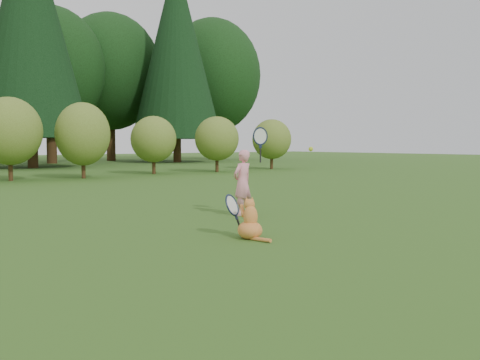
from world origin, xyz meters
TOP-DOWN VIEW (x-y plane):
  - ground at (0.00, 0.00)m, footprint 100.00×100.00m
  - child at (1.04, 1.75)m, footprint 0.64×0.38m
  - cat at (-0.31, -0.02)m, footprint 0.51×0.83m
  - tennis_ball at (0.61, -0.24)m, footprint 0.06×0.06m

SIDE VIEW (x-z plane):
  - ground at x=0.00m, z-range 0.00..0.00m
  - cat at x=-0.31m, z-range -0.08..0.64m
  - child at x=1.04m, z-range -0.25..1.44m
  - tennis_ball at x=0.61m, z-range 1.13..1.20m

